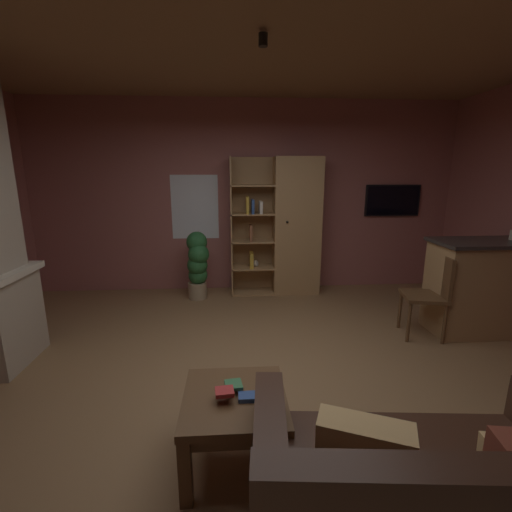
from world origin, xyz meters
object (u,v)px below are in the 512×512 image
table_book_0 (247,397)px  dining_chair (432,291)px  table_book_1 (234,385)px  potted_floor_plant (198,263)px  kitchen_bar_counter (493,287)px  wall_mounted_tv (392,200)px  bookshelf_cabinet (290,227)px  leather_couch (430,507)px  table_book_2 (225,392)px  coffee_table (235,409)px

table_book_0 → dining_chair: bearing=38.6°
table_book_1 → potted_floor_plant: size_ratio=0.11×
potted_floor_plant → kitchen_bar_counter: bearing=-21.1°
table_book_0 → potted_floor_plant: bearing=100.7°
wall_mounted_tv → bookshelf_cabinet: bearing=-172.5°
bookshelf_cabinet → leather_couch: bookshelf_cabinet is taller
bookshelf_cabinet → table_book_0: (-0.78, -3.27, -0.51)m
table_book_1 → dining_chair: 2.67m
dining_chair → wall_mounted_tv: (0.31, 1.82, 0.83)m
kitchen_bar_counter → table_book_2: bearing=-149.4°
leather_couch → table_book_1: leather_couch is taller
kitchen_bar_counter → table_book_0: kitchen_bar_counter is taller
table_book_2 → wall_mounted_tv: 4.38m
coffee_table → table_book_1: 0.14m
table_book_1 → potted_floor_plant: 3.00m
table_book_0 → table_book_1: (-0.08, 0.09, 0.02)m
bookshelf_cabinet → kitchen_bar_counter: bookshelf_cabinet is taller
bookshelf_cabinet → leather_couch: bearing=-89.6°
coffee_table → dining_chair: size_ratio=0.69×
table_book_2 → potted_floor_plant: 3.10m
leather_couch → table_book_2: leather_couch is taller
coffee_table → dining_chair: bearing=37.1°
leather_couch → table_book_1: bearing=141.7°
table_book_0 → table_book_1: 0.13m
kitchen_bar_counter → potted_floor_plant: bearing=158.9°
kitchen_bar_counter → table_book_1: 3.34m
leather_couch → table_book_1: 1.15m
coffee_table → table_book_2: bearing=-143.4°
table_book_1 → potted_floor_plant: potted_floor_plant is taller
coffee_table → table_book_0: (0.08, -0.03, 0.11)m
table_book_1 → table_book_2: bearing=-117.4°
table_book_2 → coffee_table: bearing=36.6°
leather_couch → dining_chair: size_ratio=1.80×
bookshelf_cabinet → wall_mounted_tv: bearing=7.5°
dining_chair → potted_floor_plant: size_ratio=0.95×
leather_couch → coffee_table: (-0.88, 0.64, 0.07)m
table_book_0 → table_book_2: size_ratio=0.99×
bookshelf_cabinet → table_book_1: 3.32m
table_book_1 → dining_chair: (2.16, 1.57, 0.03)m
bookshelf_cabinet → kitchen_bar_counter: size_ratio=1.44×
table_book_0 → dining_chair: dining_chair is taller
table_book_0 → table_book_1: size_ratio=0.99×
leather_couch → dining_chair: dining_chair is taller
table_book_0 → wall_mounted_tv: size_ratio=0.13×
wall_mounted_tv → dining_chair: bearing=-99.6°
kitchen_bar_counter → leather_couch: (-2.02, -2.35, -0.23)m
table_book_2 → wall_mounted_tv: size_ratio=0.13×
kitchen_bar_counter → wall_mounted_tv: size_ratio=1.65×
table_book_0 → wall_mounted_tv: wall_mounted_tv is taller
potted_floor_plant → dining_chair: bearing=-27.7°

